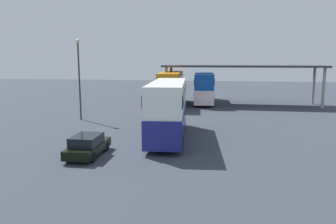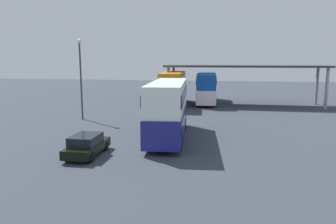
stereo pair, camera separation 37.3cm
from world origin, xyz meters
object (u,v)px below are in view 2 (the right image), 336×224
at_px(lamppost_tall, 81,70).
at_px(double_decker_mid_row, 206,87).
at_px(parked_hatchback, 87,145).
at_px(double_decker_near_canopy, 173,87).
at_px(double_decker_main, 168,108).

bearing_deg(lamppost_tall, double_decker_mid_row, 51.57).
bearing_deg(double_decker_mid_row, parked_hatchback, 164.34).
height_order(parked_hatchback, lamppost_tall, lamppost_tall).
distance_m(double_decker_near_canopy, double_decker_mid_row, 5.14).
height_order(parked_hatchback, double_decker_mid_row, double_decker_mid_row).
relative_size(parked_hatchback, double_decker_near_canopy, 0.35).
bearing_deg(double_decker_near_canopy, parked_hatchback, 172.28).
bearing_deg(double_decker_main, parked_hatchback, 137.63).
distance_m(parked_hatchback, double_decker_near_canopy, 23.09).
height_order(double_decker_main, double_decker_near_canopy, double_decker_near_canopy).
distance_m(parked_hatchback, lamppost_tall, 13.44).
height_order(double_decker_mid_row, lamppost_tall, lamppost_tall).
bearing_deg(double_decker_mid_row, lamppost_tall, 138.94).
height_order(double_decker_near_canopy, lamppost_tall, lamppost_tall).
distance_m(parked_hatchback, double_decker_mid_row, 26.75).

